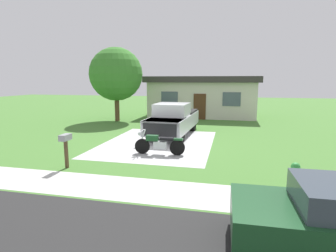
% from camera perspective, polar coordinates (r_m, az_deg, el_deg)
% --- Properties ---
extents(ground_plane, '(80.00, 80.00, 0.00)m').
position_cam_1_polar(ground_plane, '(14.15, -2.04, -3.54)').
color(ground_plane, '#457731').
extents(driveway_pad, '(5.45, 7.30, 0.01)m').
position_cam_1_polar(driveway_pad, '(14.15, -2.04, -3.52)').
color(driveway_pad, '#B5B5B5').
rests_on(driveway_pad, ground).
extents(sidewalk_strip, '(36.00, 1.80, 0.01)m').
position_cam_1_polar(sidewalk_strip, '(8.74, -12.40, -12.15)').
color(sidewalk_strip, beige).
rests_on(sidewalk_strip, ground).
extents(motorcycle, '(2.21, 0.70, 1.09)m').
position_cam_1_polar(motorcycle, '(11.91, -1.83, -3.71)').
color(motorcycle, black).
rests_on(motorcycle, ground).
extents(pickup_truck, '(2.25, 5.71, 1.90)m').
position_cam_1_polar(pickup_truck, '(16.00, 1.26, 1.46)').
color(pickup_truck, black).
rests_on(pickup_truck, ground).
extents(fire_hydrant, '(0.32, 0.40, 0.87)m').
position_cam_1_polar(fire_hydrant, '(8.84, 24.84, -9.67)').
color(fire_hydrant, '#2D8C38').
rests_on(fire_hydrant, ground).
extents(mailbox, '(0.26, 0.48, 1.26)m').
position_cam_1_polar(mailbox, '(10.64, -20.52, -3.13)').
color(mailbox, '#4C3823').
rests_on(mailbox, ground).
extents(shade_tree, '(4.09, 4.09, 5.69)m').
position_cam_1_polar(shade_tree, '(21.89, -10.75, 10.52)').
color(shade_tree, brown).
rests_on(shade_tree, ground).
extents(neighbor_house, '(9.60, 5.60, 3.50)m').
position_cam_1_polar(neighbor_house, '(25.02, 7.27, 6.23)').
color(neighbor_house, beige).
rests_on(neighbor_house, ground).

